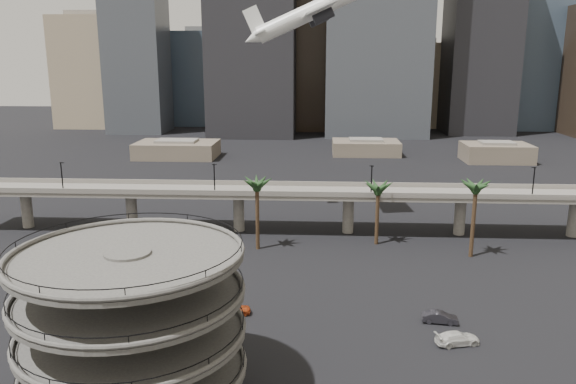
# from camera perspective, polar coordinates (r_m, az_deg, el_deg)

# --- Properties ---
(parking_ramp) EXTENTS (22.20, 22.20, 17.35)m
(parking_ramp) POSITION_cam_1_polar(r_m,az_deg,el_deg) (57.86, -15.59, -11.88)
(parking_ramp) COLOR #484643
(parking_ramp) RESTS_ON ground
(overpass) EXTENTS (130.00, 9.30, 14.70)m
(overpass) POSITION_cam_1_polar(r_m,az_deg,el_deg) (111.72, 0.54, -0.43)
(overpass) COLOR #69645D
(overpass) RESTS_ON ground
(palm_trees) EXTENTS (42.40, 10.40, 14.00)m
(palm_trees) POSITION_cam_1_polar(r_m,az_deg,el_deg) (100.99, 8.24, 0.32)
(palm_trees) COLOR #432F1C
(palm_trees) RESTS_ON ground
(low_buildings) EXTENTS (135.00, 27.50, 6.80)m
(low_buildings) POSITION_cam_1_polar(r_m,az_deg,el_deg) (198.14, 3.71, 4.33)
(low_buildings) COLOR brown
(low_buildings) RESTS_ON ground
(skyline) EXTENTS (269.00, 86.00, 120.95)m
(skyline) POSITION_cam_1_polar(r_m,az_deg,el_deg) (270.82, 5.53, 15.51)
(skyline) COLOR gray
(skyline) RESTS_ON ground
(airborne_jet) EXTENTS (33.80, 31.11, 17.54)m
(airborne_jet) POSITION_cam_1_polar(r_m,az_deg,el_deg) (127.15, 3.14, 18.08)
(airborne_jet) COLOR white
(airborne_jet) RESTS_ON ground
(car_a) EXTENTS (5.13, 2.62, 1.67)m
(car_a) POSITION_cam_1_polar(r_m,az_deg,el_deg) (78.47, -5.65, -11.71)
(car_a) COLOR #B6431A
(car_a) RESTS_ON ground
(car_b) EXTENTS (4.85, 2.24, 1.54)m
(car_b) POSITION_cam_1_polar(r_m,az_deg,el_deg) (78.48, 15.18, -12.20)
(car_b) COLOR #242228
(car_b) RESTS_ON ground
(car_c) EXTENTS (5.84, 3.47, 1.59)m
(car_c) POSITION_cam_1_polar(r_m,az_deg,el_deg) (73.73, 16.83, -14.04)
(car_c) COLOR silver
(car_c) RESTS_ON ground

